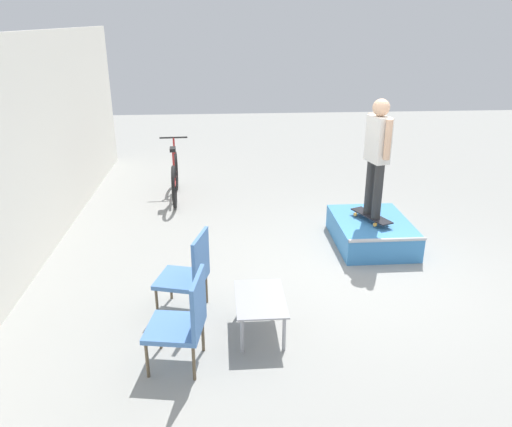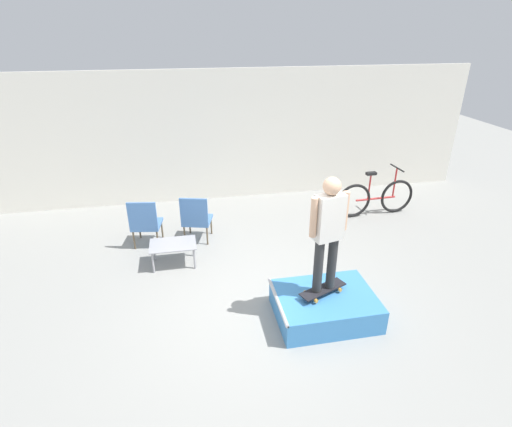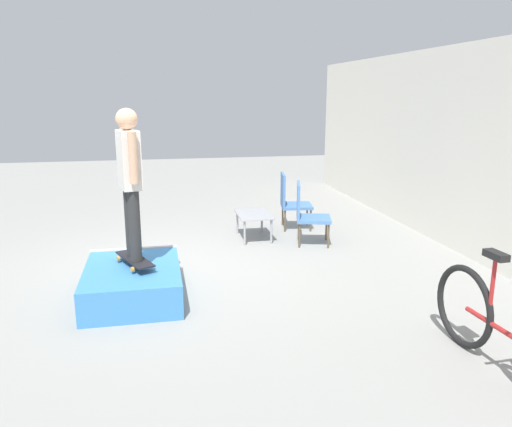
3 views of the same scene
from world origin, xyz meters
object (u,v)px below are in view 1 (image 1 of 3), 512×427
(patio_chair_left, at_px, (185,319))
(skate_ramp_box, at_px, (371,232))
(person_skater, at_px, (377,149))
(coffee_table, at_px, (260,302))
(patio_chair_right, at_px, (190,271))
(bicycle, at_px, (175,177))
(skateboard_on_ramp, at_px, (371,216))

(patio_chair_left, bearing_deg, skate_ramp_box, 144.71)
(person_skater, distance_m, coffee_table, 2.97)
(person_skater, relative_size, patio_chair_left, 1.74)
(skate_ramp_box, xyz_separation_m, patio_chair_right, (-1.67, 2.59, 0.33))
(coffee_table, xyz_separation_m, bicycle, (4.39, 1.23, 0.05))
(patio_chair_right, bearing_deg, patio_chair_left, 15.43)
(patio_chair_right, bearing_deg, bicycle, -157.90)
(patio_chair_left, bearing_deg, coffee_table, 132.60)
(skate_ramp_box, relative_size, person_skater, 0.85)
(patio_chair_left, height_order, bicycle, bicycle)
(skate_ramp_box, xyz_separation_m, coffee_table, (-2.12, 1.83, 0.17))
(patio_chair_left, xyz_separation_m, bicycle, (4.88, 0.47, -0.11))
(skate_ramp_box, distance_m, bicycle, 3.81)
(skate_ramp_box, height_order, person_skater, person_skater)
(skateboard_on_ramp, relative_size, coffee_table, 0.94)
(skate_ramp_box, bearing_deg, patio_chair_left, 135.33)
(skateboard_on_ramp, height_order, patio_chair_right, patio_chair_right)
(person_skater, distance_m, patio_chair_left, 3.75)
(skate_ramp_box, bearing_deg, skateboard_on_ramp, 135.84)
(patio_chair_right, distance_m, bicycle, 3.97)
(person_skater, distance_m, bicycle, 3.94)
(skateboard_on_ramp, distance_m, coffee_table, 2.76)
(person_skater, relative_size, bicycle, 0.93)
(skateboard_on_ramp, bearing_deg, patio_chair_left, 112.57)
(skateboard_on_ramp, bearing_deg, patio_chair_right, 99.91)
(skateboard_on_ramp, xyz_separation_m, patio_chair_right, (-1.64, 2.56, 0.06))
(skate_ramp_box, distance_m, patio_chair_left, 3.70)
(skateboard_on_ramp, relative_size, person_skater, 0.45)
(skateboard_on_ramp, xyz_separation_m, person_skater, (0.00, 0.00, 1.00))
(coffee_table, relative_size, bicycle, 0.44)
(skate_ramp_box, xyz_separation_m, skateboard_on_ramp, (-0.03, 0.03, 0.27))
(skate_ramp_box, height_order, patio_chair_left, patio_chair_left)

